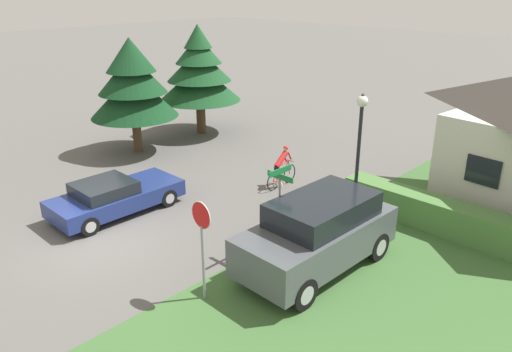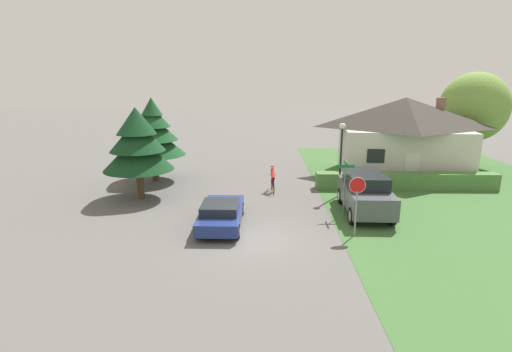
{
  "view_description": "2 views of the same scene",
  "coord_description": "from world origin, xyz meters",
  "px_view_note": "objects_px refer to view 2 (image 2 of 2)",
  "views": [
    {
      "loc": [
        12.75,
        -6.39,
        7.46
      ],
      "look_at": [
        1.43,
        5.36,
        1.02
      ],
      "focal_mm": 35.0,
      "sensor_mm": 36.0,
      "label": 1
    },
    {
      "loc": [
        0.5,
        -16.06,
        6.81
      ],
      "look_at": [
        0.11,
        4.52,
        1.63
      ],
      "focal_mm": 28.0,
      "sensor_mm": 36.0,
      "label": 2
    }
  ],
  "objects_px": {
    "sedan_left_lane": "(221,213)",
    "cyclist": "(273,180)",
    "cottage_house": "(403,135)",
    "street_name_sign": "(345,178)",
    "deciduous_tree_right": "(474,107)",
    "parked_suv_right": "(365,192)",
    "stop_sign": "(357,195)",
    "conifer_tall_far": "(153,133)",
    "conifer_tall_near": "(137,143)",
    "street_lamp": "(341,145)"
  },
  "relations": [
    {
      "from": "sedan_left_lane",
      "to": "stop_sign",
      "type": "height_order",
      "value": "stop_sign"
    },
    {
      "from": "cyclist",
      "to": "stop_sign",
      "type": "bearing_deg",
      "value": -157.65
    },
    {
      "from": "sedan_left_lane",
      "to": "cyclist",
      "type": "bearing_deg",
      "value": -23.44
    },
    {
      "from": "cyclist",
      "to": "street_lamp",
      "type": "bearing_deg",
      "value": -106.61
    },
    {
      "from": "cyclist",
      "to": "stop_sign",
      "type": "height_order",
      "value": "stop_sign"
    },
    {
      "from": "cyclist",
      "to": "stop_sign",
      "type": "xyz_separation_m",
      "value": [
        3.43,
        -6.83,
        1.12
      ]
    },
    {
      "from": "parked_suv_right",
      "to": "conifer_tall_near",
      "type": "distance_m",
      "value": 12.54
    },
    {
      "from": "stop_sign",
      "to": "cottage_house",
      "type": "bearing_deg",
      "value": -114.77
    },
    {
      "from": "cyclist",
      "to": "street_name_sign",
      "type": "height_order",
      "value": "street_name_sign"
    },
    {
      "from": "street_name_sign",
      "to": "conifer_tall_near",
      "type": "bearing_deg",
      "value": 166.66
    },
    {
      "from": "cyclist",
      "to": "street_name_sign",
      "type": "relative_size",
      "value": 0.65
    },
    {
      "from": "parked_suv_right",
      "to": "conifer_tall_near",
      "type": "relative_size",
      "value": 0.93
    },
    {
      "from": "cottage_house",
      "to": "deciduous_tree_right",
      "type": "bearing_deg",
      "value": 28.83
    },
    {
      "from": "cottage_house",
      "to": "sedan_left_lane",
      "type": "height_order",
      "value": "cottage_house"
    },
    {
      "from": "street_lamp",
      "to": "conifer_tall_near",
      "type": "relative_size",
      "value": 0.84
    },
    {
      "from": "cottage_house",
      "to": "stop_sign",
      "type": "relative_size",
      "value": 3.52
    },
    {
      "from": "conifer_tall_near",
      "to": "cottage_house",
      "type": "bearing_deg",
      "value": 19.85
    },
    {
      "from": "parked_suv_right",
      "to": "street_name_sign",
      "type": "distance_m",
      "value": 1.43
    },
    {
      "from": "parked_suv_right",
      "to": "street_name_sign",
      "type": "relative_size",
      "value": 1.76
    },
    {
      "from": "parked_suv_right",
      "to": "street_lamp",
      "type": "height_order",
      "value": "street_lamp"
    },
    {
      "from": "cottage_house",
      "to": "conifer_tall_far",
      "type": "distance_m",
      "value": 17.07
    },
    {
      "from": "sedan_left_lane",
      "to": "parked_suv_right",
      "type": "bearing_deg",
      "value": -74.08
    },
    {
      "from": "parked_suv_right",
      "to": "deciduous_tree_right",
      "type": "distance_m",
      "value": 15.65
    },
    {
      "from": "street_name_sign",
      "to": "deciduous_tree_right",
      "type": "xyz_separation_m",
      "value": [
        11.7,
        11.33,
        2.64
      ]
    },
    {
      "from": "street_lamp",
      "to": "street_name_sign",
      "type": "bearing_deg",
      "value": -96.64
    },
    {
      "from": "cyclist",
      "to": "conifer_tall_far",
      "type": "distance_m",
      "value": 8.54
    },
    {
      "from": "stop_sign",
      "to": "sedan_left_lane",
      "type": "bearing_deg",
      "value": -8.6
    },
    {
      "from": "street_lamp",
      "to": "street_name_sign",
      "type": "distance_m",
      "value": 3.44
    },
    {
      "from": "cottage_house",
      "to": "conifer_tall_near",
      "type": "xyz_separation_m",
      "value": [
        -16.73,
        -6.04,
        0.38
      ]
    },
    {
      "from": "cottage_house",
      "to": "deciduous_tree_right",
      "type": "height_order",
      "value": "deciduous_tree_right"
    },
    {
      "from": "street_name_sign",
      "to": "conifer_tall_near",
      "type": "relative_size",
      "value": 0.53
    },
    {
      "from": "sedan_left_lane",
      "to": "deciduous_tree_right",
      "type": "height_order",
      "value": "deciduous_tree_right"
    },
    {
      "from": "cyclist",
      "to": "street_lamp",
      "type": "relative_size",
      "value": 0.41
    },
    {
      "from": "cyclist",
      "to": "cottage_house",
      "type": "bearing_deg",
      "value": -67.71
    },
    {
      "from": "cottage_house",
      "to": "parked_suv_right",
      "type": "distance_m",
      "value": 9.66
    },
    {
      "from": "sedan_left_lane",
      "to": "street_lamp",
      "type": "distance_m",
      "value": 8.38
    },
    {
      "from": "cottage_house",
      "to": "sedan_left_lane",
      "type": "xyz_separation_m",
      "value": [
        -11.69,
        -10.31,
        -2.18
      ]
    },
    {
      "from": "conifer_tall_near",
      "to": "deciduous_tree_right",
      "type": "height_order",
      "value": "deciduous_tree_right"
    },
    {
      "from": "parked_suv_right",
      "to": "deciduous_tree_right",
      "type": "relative_size",
      "value": 0.68
    },
    {
      "from": "deciduous_tree_right",
      "to": "parked_suv_right",
      "type": "bearing_deg",
      "value": -133.84
    },
    {
      "from": "cyclist",
      "to": "street_lamp",
      "type": "distance_m",
      "value": 4.54
    },
    {
      "from": "stop_sign",
      "to": "conifer_tall_far",
      "type": "distance_m",
      "value": 14.67
    },
    {
      "from": "sedan_left_lane",
      "to": "parked_suv_right",
      "type": "height_order",
      "value": "parked_suv_right"
    },
    {
      "from": "sedan_left_lane",
      "to": "street_name_sign",
      "type": "height_order",
      "value": "street_name_sign"
    },
    {
      "from": "stop_sign",
      "to": "conifer_tall_near",
      "type": "bearing_deg",
      "value": -24.14
    },
    {
      "from": "cottage_house",
      "to": "sedan_left_lane",
      "type": "relative_size",
      "value": 2.09
    },
    {
      "from": "street_lamp",
      "to": "conifer_tall_far",
      "type": "height_order",
      "value": "conifer_tall_far"
    },
    {
      "from": "sedan_left_lane",
      "to": "conifer_tall_far",
      "type": "height_order",
      "value": "conifer_tall_far"
    },
    {
      "from": "cyclist",
      "to": "deciduous_tree_right",
      "type": "xyz_separation_m",
      "value": [
        15.16,
        7.27,
        3.79
      ]
    },
    {
      "from": "parked_suv_right",
      "to": "stop_sign",
      "type": "height_order",
      "value": "stop_sign"
    }
  ]
}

